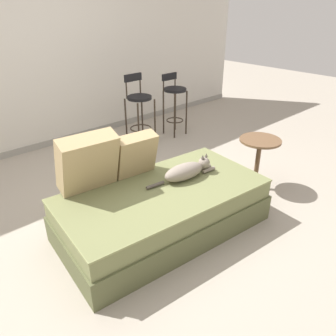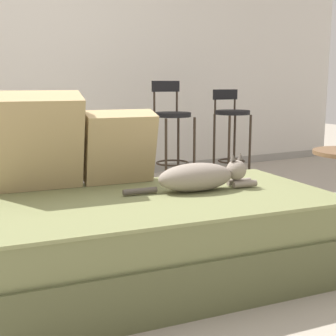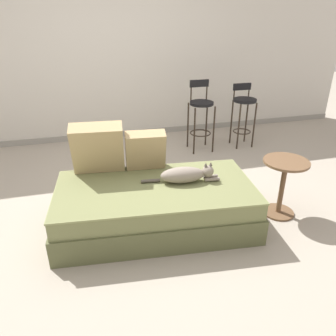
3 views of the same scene
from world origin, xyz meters
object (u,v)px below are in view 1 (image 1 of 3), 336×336
Objects in this scene: cat at (187,171)px; bar_stool_by_doorway at (174,97)px; couch at (163,209)px; side_table at (258,157)px; throw_pillow_corner at (88,162)px; throw_pillow_middle at (135,154)px; bar_stool_near_window at (139,106)px.

cat is 0.79× the size of bar_stool_by_doorway.
cat reaches higher than couch.
side_table is (0.97, -0.14, -0.12)m from cat.
throw_pillow_middle is at bearing -5.78° from throw_pillow_corner.
bar_stool_by_doorway reaches higher than couch.
throw_pillow_corner is at bearing 151.36° from cat.
cat is at bearing 172.04° from side_table.
bar_stool_by_doorway is (1.77, 1.35, -0.06)m from throw_pillow_middle.
bar_stool_near_window is 1.88m from side_table.
throw_pillow_middle is at bearing -142.60° from bar_stool_by_doorway.
couch is 2.08m from bar_stool_near_window.
throw_pillow_middle reaches higher than couch.
throw_pillow_middle is at bearing -128.87° from bar_stool_near_window.
throw_pillow_corner is at bearing -149.65° from bar_stool_by_doorway.
bar_stool_near_window is (1.08, 1.73, 0.36)m from couch.
throw_pillow_corner reaches higher than side_table.
throw_pillow_middle is 0.41× the size of bar_stool_near_window.
throw_pillow_middle is 0.45× the size of bar_stool_by_doorway.
throw_pillow_corner is 0.47m from throw_pillow_middle.
bar_stool_by_doorway reaches higher than side_table.
bar_stool_by_doorway is (2.23, 1.31, -0.11)m from throw_pillow_corner.
couch is 0.79m from throw_pillow_corner.
bar_stool_by_doorway is (1.46, 1.73, 0.08)m from cat.
cat is (0.31, -0.37, -0.13)m from throw_pillow_middle.
throw_pillow_middle is at bearing 91.22° from couch.
bar_stool_near_window reaches higher than side_table.
throw_pillow_corner reaches higher than couch.
cat is 0.99m from side_table.
throw_pillow_middle is 0.56× the size of cat.
couch is 1.29m from side_table.
side_table is (0.19, -1.86, -0.20)m from bar_stool_near_window.
bar_stool_near_window reaches higher than throw_pillow_corner.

